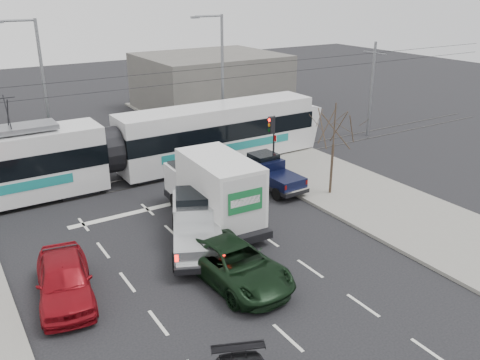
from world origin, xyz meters
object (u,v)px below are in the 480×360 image
navy_pickup (269,172)px  bare_tree (334,128)px  street_lamp_far (41,85)px  traffic_signal (272,133)px  red_car (64,280)px  box_truck (214,190)px  street_lamp_near (220,73)px  tram (109,151)px  green_car (234,263)px  silver_pickup (196,222)px

navy_pickup → bare_tree: bearing=-52.3°
street_lamp_far → traffic_signal: bearing=-41.7°
traffic_signal → red_car: size_ratio=0.76×
bare_tree → navy_pickup: bare_tree is taller
bare_tree → box_truck: (-7.09, 0.35, -2.08)m
bare_tree → box_truck: bearing=177.2°
street_lamp_near → tram: bearing=-159.6°
street_lamp_near → red_car: street_lamp_near is taller
box_truck → navy_pickup: (4.87, 2.31, -0.79)m
green_car → tram: bearing=88.8°
tram → box_truck: size_ratio=3.90×
bare_tree → silver_pickup: size_ratio=0.80×
navy_pickup → red_car: (-12.66, -5.02, -0.12)m
street_lamp_far → tram: street_lamp_far is taller
street_lamp_near → traffic_signal: bearing=-96.4°
street_lamp_near → green_car: 18.80m
bare_tree → red_car: bare_tree is taller
street_lamp_near → navy_pickup: (-1.93, -8.84, -4.18)m
traffic_signal → navy_pickup: traffic_signal is taller
tram → navy_pickup: (7.42, -5.36, -1.06)m
navy_pickup → traffic_signal: bearing=48.7°
tram → red_car: bearing=-117.2°
street_lamp_near → red_car: bearing=-136.5°
traffic_signal → tram: 9.44m
street_lamp_near → tram: size_ratio=0.33×
street_lamp_far → navy_pickup: (9.57, -10.84, -4.18)m
silver_pickup → green_car: bearing=-68.0°
silver_pickup → street_lamp_far: bearing=126.4°
street_lamp_far → silver_pickup: 15.44m
street_lamp_near → silver_pickup: bearing=-124.1°
green_car → box_truck: bearing=64.8°
bare_tree → tram: 12.67m
box_truck → red_car: box_truck is taller
tram → box_truck: tram is taller
street_lamp_far → tram: size_ratio=0.33×
tram → silver_pickup: 9.21m
street_lamp_far → box_truck: bearing=-70.4°
box_truck → navy_pickup: bearing=27.8°
bare_tree → street_lamp_near: size_ratio=0.56×
tram → bare_tree: bearing=-40.1°
box_truck → street_lamp_far: bearing=112.1°
street_lamp_far → tram: (2.15, -5.48, -3.12)m
bare_tree → street_lamp_far: bearing=131.1°
bare_tree → green_car: bare_tree is taller
traffic_signal → box_truck: size_ratio=0.51×
street_lamp_far → green_car: size_ratio=1.64×
bare_tree → tram: size_ratio=0.18×
silver_pickup → red_car: silver_pickup is taller
navy_pickup → green_car: bearing=-135.2°
navy_pickup → red_car: bearing=-160.5°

